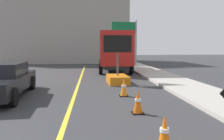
{
  "coord_description": "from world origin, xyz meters",
  "views": [
    {
      "loc": [
        0.72,
        0.39,
        2.01
      ],
      "look_at": [
        1.16,
        5.01,
        1.53
      ],
      "focal_mm": 34.73,
      "sensor_mm": 36.0,
      "label": 1
    }
  ],
  "objects_px": {
    "arrow_board_trailer": "(118,75)",
    "highway_guide_sign": "(129,35)",
    "box_truck": "(114,51)",
    "traffic_cone_far_lane": "(124,87)",
    "pickup_car": "(0,80)",
    "traffic_cone_mid_lane": "(138,102)",
    "traffic_cone_near_sign": "(164,133)"
  },
  "relations": [
    {
      "from": "arrow_board_trailer",
      "to": "traffic_cone_mid_lane",
      "type": "bearing_deg",
      "value": -90.64
    },
    {
      "from": "traffic_cone_mid_lane",
      "to": "pickup_car",
      "type": "bearing_deg",
      "value": 152.0
    },
    {
      "from": "pickup_car",
      "to": "traffic_cone_near_sign",
      "type": "distance_m",
      "value": 7.26
    },
    {
      "from": "box_truck",
      "to": "pickup_car",
      "type": "bearing_deg",
      "value": -122.04
    },
    {
      "from": "box_truck",
      "to": "highway_guide_sign",
      "type": "relative_size",
      "value": 1.39
    },
    {
      "from": "highway_guide_sign",
      "to": "traffic_cone_near_sign",
      "type": "relative_size",
      "value": 7.04
    },
    {
      "from": "traffic_cone_near_sign",
      "to": "traffic_cone_far_lane",
      "type": "bearing_deg",
      "value": 90.97
    },
    {
      "from": "highway_guide_sign",
      "to": "traffic_cone_mid_lane",
      "type": "distance_m",
      "value": 17.83
    },
    {
      "from": "box_truck",
      "to": "arrow_board_trailer",
      "type": "bearing_deg",
      "value": -94.52
    },
    {
      "from": "traffic_cone_mid_lane",
      "to": "traffic_cone_far_lane",
      "type": "distance_m",
      "value": 2.39
    },
    {
      "from": "highway_guide_sign",
      "to": "traffic_cone_far_lane",
      "type": "distance_m",
      "value": 15.53
    },
    {
      "from": "box_truck",
      "to": "traffic_cone_far_lane",
      "type": "relative_size",
      "value": 9.12
    },
    {
      "from": "arrow_board_trailer",
      "to": "highway_guide_sign",
      "type": "relative_size",
      "value": 0.54
    },
    {
      "from": "traffic_cone_near_sign",
      "to": "traffic_cone_mid_lane",
      "type": "bearing_deg",
      "value": 90.2
    },
    {
      "from": "pickup_car",
      "to": "traffic_cone_mid_lane",
      "type": "height_order",
      "value": "pickup_car"
    },
    {
      "from": "traffic_cone_near_sign",
      "to": "traffic_cone_far_lane",
      "type": "xyz_separation_m",
      "value": [
        -0.08,
        4.79,
        0.03
      ]
    },
    {
      "from": "arrow_board_trailer",
      "to": "traffic_cone_far_lane",
      "type": "distance_m",
      "value": 3.28
    },
    {
      "from": "highway_guide_sign",
      "to": "traffic_cone_far_lane",
      "type": "xyz_separation_m",
      "value": [
        -2.83,
        -14.96,
        -3.05
      ]
    },
    {
      "from": "pickup_car",
      "to": "traffic_cone_far_lane",
      "type": "height_order",
      "value": "pickup_car"
    },
    {
      "from": "arrow_board_trailer",
      "to": "box_truck",
      "type": "distance_m",
      "value": 6.27
    },
    {
      "from": "box_truck",
      "to": "pickup_car",
      "type": "distance_m",
      "value": 10.74
    },
    {
      "from": "traffic_cone_mid_lane",
      "to": "highway_guide_sign",
      "type": "bearing_deg",
      "value": 80.98
    },
    {
      "from": "traffic_cone_near_sign",
      "to": "pickup_car",
      "type": "bearing_deg",
      "value": 135.05
    },
    {
      "from": "traffic_cone_far_lane",
      "to": "arrow_board_trailer",
      "type": "bearing_deg",
      "value": 87.62
    },
    {
      "from": "traffic_cone_mid_lane",
      "to": "traffic_cone_near_sign",
      "type": "bearing_deg",
      "value": -89.8
    },
    {
      "from": "highway_guide_sign",
      "to": "traffic_cone_mid_lane",
      "type": "bearing_deg",
      "value": -99.02
    },
    {
      "from": "pickup_car",
      "to": "box_truck",
      "type": "bearing_deg",
      "value": 57.96
    },
    {
      "from": "arrow_board_trailer",
      "to": "highway_guide_sign",
      "type": "xyz_separation_m",
      "value": [
        2.69,
        11.68,
        2.94
      ]
    },
    {
      "from": "arrow_board_trailer",
      "to": "traffic_cone_far_lane",
      "type": "height_order",
      "value": "arrow_board_trailer"
    },
    {
      "from": "traffic_cone_far_lane",
      "to": "pickup_car",
      "type": "bearing_deg",
      "value": 176.22
    },
    {
      "from": "arrow_board_trailer",
      "to": "box_truck",
      "type": "xyz_separation_m",
      "value": [
        0.48,
        6.11,
        1.28
      ]
    },
    {
      "from": "traffic_cone_near_sign",
      "to": "traffic_cone_mid_lane",
      "type": "xyz_separation_m",
      "value": [
        -0.01,
        2.4,
        0.02
      ]
    }
  ]
}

